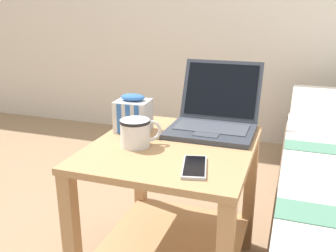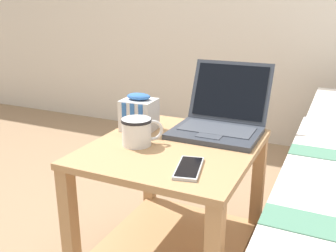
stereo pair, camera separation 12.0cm
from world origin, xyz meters
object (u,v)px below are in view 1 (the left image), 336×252
(laptop, at_px, (214,117))
(snack_bag, at_px, (133,114))
(mug_front_left, at_px, (136,131))
(cell_phone, at_px, (194,167))

(laptop, height_order, snack_bag, laptop)
(mug_front_left, relative_size, cell_phone, 0.75)
(mug_front_left, distance_m, snack_bag, 0.16)
(laptop, bearing_deg, cell_phone, -86.04)
(snack_bag, bearing_deg, cell_phone, -39.86)
(snack_bag, height_order, cell_phone, snack_bag)
(mug_front_left, bearing_deg, snack_bag, 117.37)
(cell_phone, bearing_deg, snack_bag, 140.14)
(laptop, relative_size, snack_bag, 2.43)
(mug_front_left, height_order, snack_bag, snack_bag)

